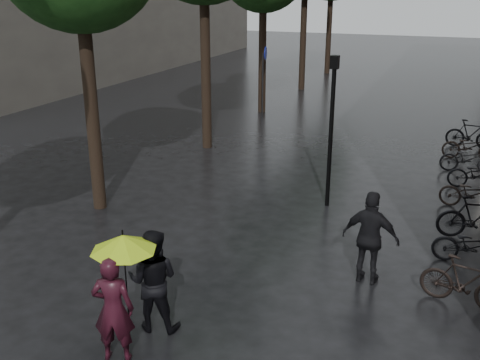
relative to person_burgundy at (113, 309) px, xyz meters
The scene contains 7 objects.
person_burgundy is the anchor object (origin of this frame).
person_black 0.94m from the person_burgundy, 82.12° to the left, with size 0.84×0.66×1.74m, color black.
lime_umbrella 0.98m from the person_burgundy, 89.29° to the left, with size 1.00×1.00×1.47m.
pedestrian_walking 4.87m from the person_burgundy, 50.15° to the left, with size 1.06×0.44×1.82m, color black.
parked_bicycles 10.41m from the person_burgundy, 61.96° to the left, with size 1.94×11.41×1.00m.
lamp_post 7.55m from the person_burgundy, 78.32° to the left, with size 0.19×0.19×3.77m.
cycle_sign 16.42m from the person_burgundy, 101.76° to the left, with size 0.15×0.53×2.92m.
Camera 1 is at (4.08, -3.92, 5.38)m, focal length 42.00 mm.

